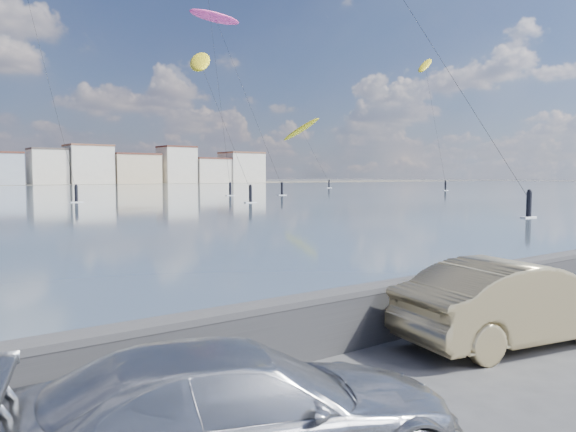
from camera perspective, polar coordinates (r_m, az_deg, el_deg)
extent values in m
plane|color=#333335|center=(7.24, 13.53, -19.93)|extent=(700.00, 700.00, 0.00)
cube|color=#28282B|center=(8.94, -0.15, -12.03)|extent=(400.00, 0.35, 0.90)
cylinder|color=#28282B|center=(8.83, -0.15, -9.23)|extent=(400.00, 0.36, 0.36)
cube|color=beige|center=(195.72, -23.22, 4.57)|extent=(11.00, 9.00, 11.00)
cube|color=#4C423D|center=(195.88, -23.27, 6.27)|extent=(11.22, 9.18, 0.60)
cube|color=silver|center=(199.20, -19.58, 4.87)|extent=(14.00, 11.00, 12.50)
cube|color=brown|center=(199.41, -19.63, 6.75)|extent=(14.28, 11.22, 0.60)
cube|color=beige|center=(204.32, -15.40, 4.59)|extent=(16.00, 12.00, 10.00)
cube|color=#562D23|center=(204.44, -15.43, 6.07)|extent=(16.32, 12.24, 0.60)
cube|color=beige|center=(210.92, -11.22, 5.05)|extent=(12.00, 10.00, 13.00)
cube|color=#562D23|center=(211.15, -11.25, 6.89)|extent=(12.24, 10.20, 0.60)
cube|color=beige|center=(217.07, -7.99, 4.53)|extent=(14.00, 11.00, 9.00)
cube|color=#562D23|center=(217.16, -8.00, 5.80)|extent=(14.28, 11.22, 0.60)
cube|color=silver|center=(224.44, -4.73, 4.86)|extent=(15.00, 12.00, 11.50)
cube|color=brown|center=(224.59, -4.74, 6.40)|extent=(15.30, 12.24, 0.60)
imported|color=#A4A6AC|center=(5.72, -5.02, -19.35)|extent=(4.91, 3.11, 1.32)
imported|color=tan|center=(10.69, 22.23, -8.06)|extent=(4.70, 2.43, 1.48)
ellipsoid|color=#E5338C|center=(95.67, -7.44, 19.40)|extent=(9.64, 3.58, 1.93)
cube|color=white|center=(82.37, -0.62, 2.15)|extent=(1.40, 0.42, 0.08)
cylinder|color=black|center=(82.34, -0.62, 2.77)|extent=(0.36, 0.36, 1.70)
sphere|color=black|center=(82.33, -0.62, 3.40)|extent=(0.28, 0.28, 0.28)
cylinder|color=black|center=(87.95, -4.19, 11.84)|extent=(3.15, 13.89, 26.86)
cube|color=white|center=(42.22, 23.24, -0.11)|extent=(1.40, 0.42, 0.08)
cylinder|color=black|center=(42.17, 23.28, 1.11)|extent=(0.36, 0.36, 1.70)
sphere|color=black|center=(42.14, 23.31, 2.33)|extent=(0.28, 0.28, 0.28)
cylinder|color=black|center=(47.52, 15.01, 15.53)|extent=(0.14, 15.94, 22.28)
ellipsoid|color=yellow|center=(136.41, 1.35, 8.80)|extent=(7.33, 9.66, 6.07)
cube|color=white|center=(131.17, 4.19, 2.88)|extent=(1.40, 0.42, 0.08)
cylinder|color=black|center=(131.15, 4.19, 3.28)|extent=(0.36, 0.36, 1.70)
sphere|color=black|center=(131.14, 4.19, 3.67)|extent=(0.28, 0.28, 0.28)
cylinder|color=black|center=(133.59, 2.75, 6.17)|extent=(2.08, 7.98, 12.70)
ellipsoid|color=yellow|center=(122.04, 13.75, 14.64)|extent=(7.64, 5.26, 4.96)
cube|color=white|center=(113.09, 15.69, 2.54)|extent=(1.40, 0.42, 0.08)
cylinder|color=black|center=(113.07, 15.70, 2.99)|extent=(0.36, 0.36, 1.70)
sphere|color=black|center=(113.06, 15.71, 3.45)|extent=(0.28, 0.28, 0.28)
cylinder|color=black|center=(116.95, 14.71, 9.12)|extent=(2.70, 7.75, 24.09)
cube|color=white|center=(81.46, -5.89, 2.10)|extent=(1.40, 0.42, 0.08)
cylinder|color=black|center=(81.44, -5.89, 2.73)|extent=(0.36, 0.36, 1.70)
sphere|color=black|center=(81.42, -5.90, 3.37)|extent=(0.28, 0.28, 0.28)
cylinder|color=black|center=(87.96, -7.31, 14.83)|extent=(1.78, 10.63, 35.97)
cube|color=white|center=(64.82, -20.69, 1.33)|extent=(1.40, 0.42, 0.08)
cylinder|color=black|center=(64.78, -20.71, 2.13)|extent=(0.36, 0.36, 1.70)
sphere|color=black|center=(64.76, -20.73, 2.92)|extent=(0.28, 0.28, 0.28)
cylinder|color=black|center=(68.94, -23.05, 12.02)|extent=(2.84, 8.00, 22.95)
ellipsoid|color=yellow|center=(71.94, -8.94, 15.24)|extent=(6.25, 9.04, 5.21)
cube|color=white|center=(59.92, -3.83, 1.38)|extent=(1.40, 0.42, 0.08)
cylinder|color=black|center=(59.89, -3.83, 2.24)|extent=(0.36, 0.36, 1.70)
sphere|color=black|center=(59.86, -3.84, 3.10)|extent=(0.28, 0.28, 0.28)
cylinder|color=black|center=(65.45, -6.58, 9.50)|extent=(0.61, 12.13, 15.55)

